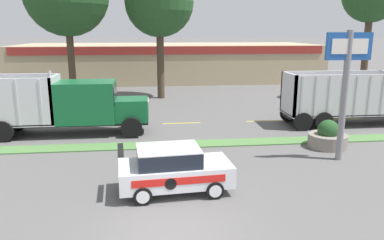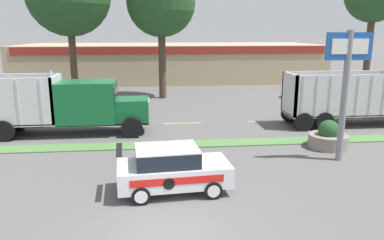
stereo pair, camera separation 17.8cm
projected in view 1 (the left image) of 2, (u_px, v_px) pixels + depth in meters
name	position (u px, v px, depth m)	size (l,w,h in m)	color
ground_plane	(171.00, 233.00, 10.83)	(600.00, 600.00, 0.00)	#5B5959
grass_verge	(161.00, 145.00, 19.04)	(120.00, 1.20, 0.06)	#517F42
centre_line_2	(3.00, 128.00, 22.46)	(2.40, 0.14, 0.01)	yellow
centre_line_3	(94.00, 126.00, 23.05)	(2.40, 0.14, 0.01)	yellow
centre_line_4	(182.00, 123.00, 23.65)	(2.40, 0.14, 0.01)	yellow
centre_line_5	(264.00, 121.00, 24.25)	(2.40, 0.14, 0.01)	yellow
centre_line_6	(343.00, 119.00, 24.84)	(2.40, 0.14, 0.01)	yellow
dump_truck_lead	(64.00, 107.00, 20.74)	(10.87, 2.58, 3.66)	black
rally_car	(173.00, 169.00, 13.44)	(4.14, 2.27, 1.70)	silver
store_sign_post	(346.00, 74.00, 16.10)	(2.01, 0.28, 5.73)	gray
stone_planter	(328.00, 137.00, 18.69)	(1.92, 1.92, 1.40)	gray
store_building_backdrop	(169.00, 62.00, 44.75)	(34.21, 12.10, 4.16)	tan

